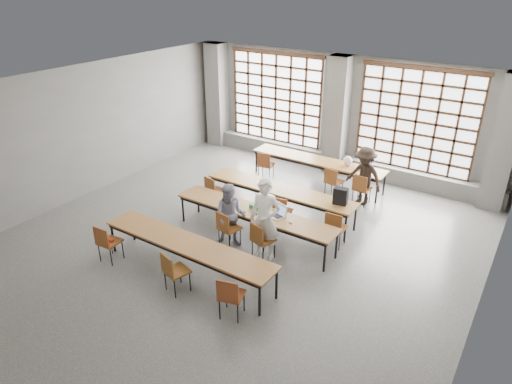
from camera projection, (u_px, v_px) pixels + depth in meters
floor at (236, 245)px, 10.38m from camera, size 11.00×11.00×0.00m
ceiling at (232, 92)px, 8.86m from camera, size 11.00×11.00×0.00m
wall_back at (341, 113)px, 13.75m from camera, size 10.00×0.00×10.00m
wall_left at (82, 133)px, 12.10m from camera, size 0.00×11.00×11.00m
wall_right at (492, 245)px, 7.14m from camera, size 0.00×11.00×11.00m
column_left at (217, 95)px, 15.77m from camera, size 0.60×0.55×3.50m
column_mid at (337, 116)px, 13.54m from camera, size 0.60×0.55×3.50m
column_right at (504, 144)px, 11.30m from camera, size 0.60×0.55×3.50m
window_left at (276, 99)px, 14.74m from camera, size 3.32×0.12×3.00m
window_right at (416, 121)px, 12.51m from camera, size 3.32×0.12×3.00m
sill_ledge at (334, 162)px, 14.25m from camera, size 9.80×0.35×0.50m
desk_row_a at (317, 162)px, 13.13m from camera, size 4.00×0.70×0.73m
desk_row_b at (280, 191)px, 11.40m from camera, size 4.00×0.70×0.73m
desk_row_c at (254, 213)px, 10.34m from camera, size 4.00×0.70×0.73m
desk_row_d at (187, 245)px, 9.12m from camera, size 4.00×0.70×0.73m
chair_back_left at (265, 163)px, 13.40m from camera, size 0.49×0.49×0.88m
chair_back_mid at (333, 180)px, 12.32m from camera, size 0.47×0.48×0.88m
chair_back_right at (361, 187)px, 11.92m from camera, size 0.44×0.45×0.88m
chair_mid_left at (213, 189)px, 11.79m from camera, size 0.50×0.51×0.88m
chair_mid_centre at (281, 209)px, 10.78m from camera, size 0.47×0.47×0.88m
chair_mid_right at (335, 226)px, 10.09m from camera, size 0.43×0.44×0.88m
chair_front_left at (227, 226)px, 10.08m from camera, size 0.49×0.49×0.88m
chair_front_right at (261, 238)px, 9.63m from camera, size 0.51×0.52×0.88m
chair_near_left at (106, 240)px, 9.55m from camera, size 0.45×0.45×0.88m
chair_near_mid at (173, 269)px, 8.62m from camera, size 0.52×0.52×0.88m
chair_near_right at (230, 294)px, 7.95m from camera, size 0.52×0.52×0.88m
student_male at (265, 219)px, 9.55m from camera, size 0.75×0.57×1.85m
student_female at (231, 216)px, 10.08m from camera, size 0.88×0.80×1.48m
student_back at (364, 176)px, 11.91m from camera, size 1.13×0.79×1.59m
laptop_front at (278, 213)px, 10.08m from camera, size 0.43×0.39×0.26m
laptop_back at (364, 167)px, 12.48m from camera, size 0.42×0.37×0.26m
mouse at (290, 222)px, 9.81m from camera, size 0.11×0.09×0.04m
green_box at (254, 207)px, 10.37m from camera, size 0.25×0.10×0.09m
phone at (259, 214)px, 10.14m from camera, size 0.14×0.10×0.01m
paper_sheet_a at (261, 182)px, 11.71m from camera, size 0.34×0.27×0.00m
paper_sheet_b at (268, 186)px, 11.48m from camera, size 0.31×0.23×0.00m
paper_sheet_c at (283, 189)px, 11.32m from camera, size 0.33×0.27×0.00m
backpack at (341, 196)px, 10.53m from camera, size 0.35×0.25×0.40m
plastic_bag at (348, 161)px, 12.63m from camera, size 0.32×0.30×0.29m
red_pouch at (109, 240)px, 9.62m from camera, size 0.20×0.08×0.06m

